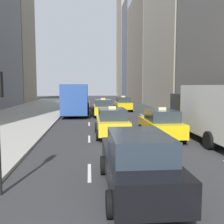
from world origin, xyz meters
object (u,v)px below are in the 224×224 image
object	(u,v)px
box_truck	(212,110)
taxi_third	(123,104)
sedan_black_near	(137,162)
city_bus	(76,97)
taxi_fourth	(161,124)
taxi_second	(112,122)
taxi_lead	(103,108)

from	to	relation	value
box_truck	taxi_third	bearing A→B (deg)	98.95
sedan_black_near	city_bus	world-z (taller)	city_bus
taxi_third	sedan_black_near	size ratio (longest dim) A/B	0.89
sedan_black_near	city_bus	size ratio (longest dim) A/B	0.42
city_bus	box_truck	bearing A→B (deg)	-61.38
taxi_fourth	city_bus	size ratio (longest dim) A/B	0.38
taxi_second	city_bus	xyz separation A→B (m)	(-2.81, 13.77, 0.91)
taxi_lead	city_bus	size ratio (longest dim) A/B	0.38
taxi_lead	sedan_black_near	size ratio (longest dim) A/B	0.89
taxi_second	taxi_third	size ratio (longest dim) A/B	1.00
taxi_third	box_truck	bearing A→B (deg)	-81.05
city_bus	box_truck	size ratio (longest dim) A/B	1.38
taxi_fourth	sedan_black_near	world-z (taller)	taxi_fourth
taxi_second	taxi_third	world-z (taller)	same
taxi_lead	box_truck	world-z (taller)	box_truck
city_bus	box_truck	world-z (taller)	city_bus
sedan_black_near	taxi_second	bearing A→B (deg)	90.00
city_bus	taxi_lead	bearing A→B (deg)	-49.82
taxi_lead	box_truck	xyz separation A→B (m)	(5.60, -12.08, 0.83)
taxi_second	box_truck	bearing A→B (deg)	-16.34
taxi_second	city_bus	world-z (taller)	city_bus
taxi_fourth	sedan_black_near	distance (m)	8.05
taxi_second	box_truck	world-z (taller)	box_truck
taxi_lead	taxi_third	world-z (taller)	same
taxi_third	box_truck	world-z (taller)	box_truck
taxi_lead	taxi_third	size ratio (longest dim) A/B	1.00
city_bus	taxi_second	bearing A→B (deg)	-78.46
taxi_second	city_bus	bearing A→B (deg)	101.54
sedan_black_near	city_bus	distance (m)	22.53
taxi_fourth	box_truck	distance (m)	2.99
sedan_black_near	taxi_third	bearing A→B (deg)	83.53
taxi_lead	sedan_black_near	bearing A→B (deg)	-90.00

